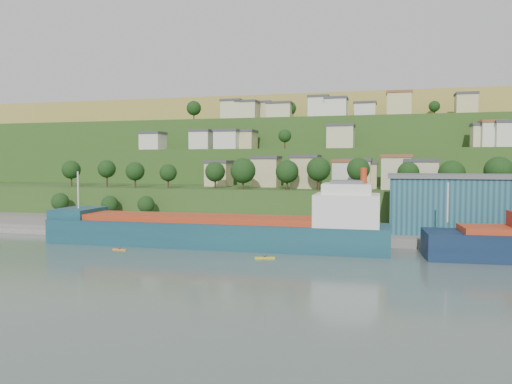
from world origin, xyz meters
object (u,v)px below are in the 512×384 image
(warehouse, at_px, (460,203))
(caravan, at_px, (76,221))
(cargo_ship_near, at_px, (223,232))
(kayak_orange, at_px, (120,249))

(warehouse, distance_m, caravan, 92.43)
(cargo_ship_near, xyz_separation_m, caravan, (-43.43, 12.21, -0.28))
(caravan, relative_size, kayak_orange, 2.17)
(warehouse, xyz_separation_m, caravan, (-91.88, -8.32, -5.76))
(cargo_ship_near, distance_m, warehouse, 52.91)
(cargo_ship_near, xyz_separation_m, warehouse, (48.45, 20.53, 5.48))
(warehouse, bearing_deg, cargo_ship_near, -156.82)
(cargo_ship_near, bearing_deg, warehouse, 22.17)
(caravan, xyz_separation_m, kayak_orange, (24.88, -21.71, -2.46))
(cargo_ship_near, xyz_separation_m, kayak_orange, (-18.55, -9.50, -2.74))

